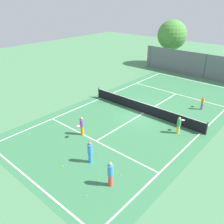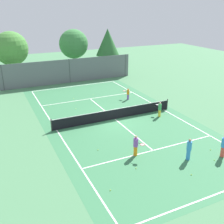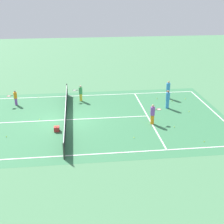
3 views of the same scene
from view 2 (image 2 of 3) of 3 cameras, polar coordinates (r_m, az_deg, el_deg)
ground_plane at (r=24.76m, az=0.60°, el=-1.51°), size 80.00×80.00×0.00m
court_surface at (r=24.76m, az=0.60°, el=-1.51°), size 13.00×25.00×0.01m
tennis_net at (r=24.57m, az=0.60°, el=-0.42°), size 11.90×0.10×1.10m
perimeter_fence at (r=36.77m, az=-9.08°, el=8.69°), size 18.00×0.12×3.20m
tree_0 at (r=37.99m, az=-20.85°, el=12.58°), size 4.40×4.40×6.80m
tree_1 at (r=42.08m, az=-8.24°, el=14.22°), size 4.37×4.37×6.57m
tree_2 at (r=41.55m, az=-0.94°, el=14.73°), size 3.55×3.55×6.64m
player_0 at (r=29.77m, az=3.42°, el=3.94°), size 0.56×0.85×1.31m
player_1 at (r=25.48m, az=10.18°, el=0.64°), size 0.41×0.89×1.45m
player_2 at (r=18.89m, az=16.17°, el=-7.64°), size 0.34×0.34×1.58m
player_3 at (r=18.69m, az=5.13°, el=-7.13°), size 0.59×0.90×1.54m
player_4 at (r=20.01m, az=22.82°, el=-6.72°), size 0.35×0.35×1.64m
ball_crate at (r=24.50m, az=-4.14°, el=-1.37°), size 0.37×0.38×0.43m
tennis_ball_0 at (r=26.57m, az=-0.78°, el=0.24°), size 0.07×0.07×0.07m
tennis_ball_1 at (r=31.44m, az=-4.03°, el=3.67°), size 0.07×0.07×0.07m
tennis_ball_2 at (r=28.44m, az=-13.52°, el=1.10°), size 0.07×0.07×0.07m
tennis_ball_3 at (r=17.72m, az=16.65°, el=-12.76°), size 0.07×0.07×0.07m
tennis_ball_4 at (r=20.91m, az=20.36°, el=-7.59°), size 0.07×0.07×0.07m
tennis_ball_5 at (r=15.82m, az=-0.37°, el=-16.43°), size 0.07×0.07×0.07m
tennis_ball_6 at (r=29.42m, az=7.97°, el=2.21°), size 0.07×0.07×0.07m
tennis_ball_7 at (r=30.39m, az=-8.19°, el=2.84°), size 0.07×0.07×0.07m
tennis_ball_9 at (r=19.71m, az=21.10°, el=-9.60°), size 0.07×0.07×0.07m
tennis_ball_10 at (r=17.67m, az=5.18°, el=-11.92°), size 0.07×0.07×0.07m
tennis_ball_11 at (r=19.63m, az=-3.04°, el=-8.12°), size 0.07×0.07×0.07m
tennis_ball_12 at (r=27.38m, az=-7.73°, el=0.70°), size 0.07×0.07×0.07m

